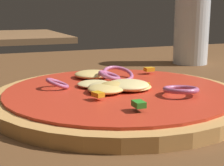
% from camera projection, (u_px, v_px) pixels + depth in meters
% --- Properties ---
extents(dining_table, '(1.47, 1.04, 0.03)m').
position_uv_depth(dining_table, '(151.00, 106.00, 0.43)').
color(dining_table, brown).
rests_on(dining_table, ground).
extents(pizza, '(0.30, 0.30, 0.03)m').
position_uv_depth(pizza, '(118.00, 95.00, 0.40)').
color(pizza, tan).
rests_on(pizza, dining_table).
extents(beer_glass, '(0.07, 0.07, 0.15)m').
position_uv_depth(beer_glass, '(191.00, 32.00, 0.68)').
color(beer_glass, silver).
rests_on(beer_glass, dining_table).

